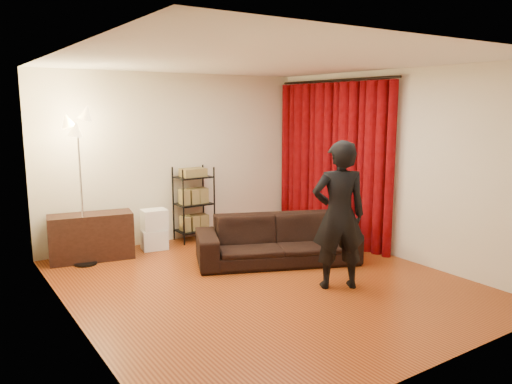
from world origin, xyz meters
TOP-DOWN VIEW (x-y plane):
  - floor at (0.00, 0.00)m, footprint 5.00×5.00m
  - ceiling at (0.00, 0.00)m, footprint 5.00×5.00m
  - wall_back at (0.00, 2.50)m, footprint 5.00×0.00m
  - wall_front at (0.00, -2.50)m, footprint 5.00×0.00m
  - wall_left at (-2.25, 0.00)m, footprint 0.00×5.00m
  - wall_right at (2.25, 0.00)m, footprint 0.00×5.00m
  - curtain_rod at (2.15, 1.12)m, footprint 0.04×2.65m
  - curtain at (2.13, 1.12)m, footprint 0.22×2.65m
  - sofa at (0.64, 0.57)m, footprint 2.40×1.68m
  - person at (0.68, -0.63)m, footprint 0.78×0.68m
  - media_cabinet at (-1.52, 2.13)m, footprint 1.21×0.63m
  - storage_boxes at (-0.56, 2.13)m, footprint 0.41×0.35m
  - wire_shelf at (0.19, 2.28)m, footprint 0.62×0.50m
  - floor_lamp at (-1.66, 1.96)m, footprint 0.48×0.48m

SIDE VIEW (x-z plane):
  - floor at x=0.00m, z-range 0.00..0.00m
  - storage_boxes at x=-0.56m, z-range 0.00..0.63m
  - sofa at x=0.64m, z-range 0.00..0.65m
  - media_cabinet at x=-1.52m, z-range 0.00..0.67m
  - wire_shelf at x=0.19m, z-range 0.00..1.21m
  - person at x=0.68m, z-range 0.00..1.80m
  - floor_lamp at x=-1.66m, z-range 0.00..2.10m
  - curtain at x=2.13m, z-range 0.00..2.55m
  - wall_back at x=0.00m, z-range -1.15..3.85m
  - wall_front at x=0.00m, z-range -1.15..3.85m
  - wall_left at x=-2.25m, z-range -1.15..3.85m
  - wall_right at x=2.25m, z-range -1.15..3.85m
  - curtain_rod at x=2.15m, z-range 2.56..2.60m
  - ceiling at x=0.00m, z-range 2.70..2.70m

